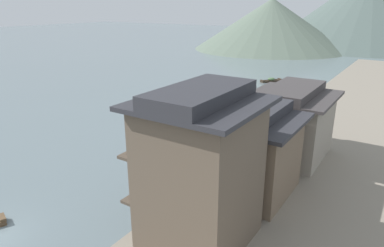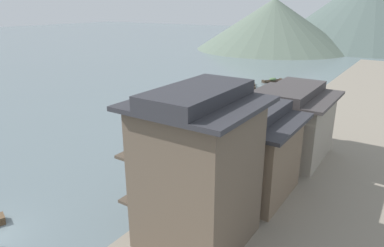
{
  "view_description": "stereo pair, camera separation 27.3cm",
  "coord_description": "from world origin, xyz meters",
  "px_view_note": "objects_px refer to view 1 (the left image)",
  "views": [
    {
      "loc": [
        19.64,
        -7.67,
        13.19
      ],
      "look_at": [
        2.04,
        19.21,
        2.09
      ],
      "focal_mm": 32.34,
      "sensor_mm": 36.0,
      "label": 1
    },
    {
      "loc": [
        19.86,
        -7.52,
        13.19
      ],
      "look_at": [
        2.04,
        19.21,
        2.09
      ],
      "focal_mm": 32.34,
      "sensor_mm": 36.0,
      "label": 2
    }
  ],
  "objects_px": {
    "boat_moored_nearest": "(305,93)",
    "boat_moored_third": "(251,85)",
    "mooring_post_dock_mid": "(209,172)",
    "house_waterfront_second": "(251,151)",
    "boat_moored_second": "(181,137)",
    "boat_moored_far": "(271,80)",
    "house_waterfront_nearest": "(200,169)",
    "mooring_post_dock_near": "(149,217)",
    "house_waterfront_tall": "(290,122)"
  },
  "relations": [
    {
      "from": "house_waterfront_nearest",
      "to": "mooring_post_dock_mid",
      "type": "bearing_deg",
      "value": 116.54
    },
    {
      "from": "boat_moored_second",
      "to": "boat_moored_far",
      "type": "height_order",
      "value": "boat_moored_far"
    },
    {
      "from": "boat_moored_third",
      "to": "boat_moored_second",
      "type": "bearing_deg",
      "value": -81.78
    },
    {
      "from": "mooring_post_dock_near",
      "to": "mooring_post_dock_mid",
      "type": "height_order",
      "value": "mooring_post_dock_near"
    },
    {
      "from": "boat_moored_second",
      "to": "boat_moored_nearest",
      "type": "bearing_deg",
      "value": 78.57
    },
    {
      "from": "boat_moored_nearest",
      "to": "boat_moored_third",
      "type": "height_order",
      "value": "boat_moored_third"
    },
    {
      "from": "boat_moored_third",
      "to": "boat_moored_nearest",
      "type": "bearing_deg",
      "value": 0.25
    },
    {
      "from": "boat_moored_far",
      "to": "house_waterfront_second",
      "type": "height_order",
      "value": "house_waterfront_second"
    },
    {
      "from": "mooring_post_dock_near",
      "to": "mooring_post_dock_mid",
      "type": "relative_size",
      "value": 1.18
    },
    {
      "from": "boat_moored_nearest",
      "to": "boat_moored_far",
      "type": "relative_size",
      "value": 1.21
    },
    {
      "from": "boat_moored_nearest",
      "to": "house_waterfront_second",
      "type": "height_order",
      "value": "house_waterfront_second"
    },
    {
      "from": "boat_moored_second",
      "to": "house_waterfront_nearest",
      "type": "bearing_deg",
      "value": -51.66
    },
    {
      "from": "boat_moored_nearest",
      "to": "boat_moored_third",
      "type": "distance_m",
      "value": 9.01
    },
    {
      "from": "boat_moored_far",
      "to": "mooring_post_dock_near",
      "type": "distance_m",
      "value": 46.53
    },
    {
      "from": "boat_moored_nearest",
      "to": "mooring_post_dock_near",
      "type": "height_order",
      "value": "mooring_post_dock_near"
    },
    {
      "from": "house_waterfront_tall",
      "to": "boat_moored_far",
      "type": "bearing_deg",
      "value": 113.2
    },
    {
      "from": "boat_moored_second",
      "to": "mooring_post_dock_near",
      "type": "xyz_separation_m",
      "value": [
        7.21,
        -13.81,
        0.88
      ]
    },
    {
      "from": "house_waterfront_nearest",
      "to": "house_waterfront_second",
      "type": "xyz_separation_m",
      "value": [
        0.13,
        6.42,
        -1.3
      ]
    },
    {
      "from": "boat_moored_nearest",
      "to": "boat_moored_far",
      "type": "distance_m",
      "value": 9.56
    },
    {
      "from": "boat_moored_third",
      "to": "mooring_post_dock_near",
      "type": "xyz_separation_m",
      "value": [
        10.96,
        -39.76,
        0.8
      ]
    },
    {
      "from": "mooring_post_dock_mid",
      "to": "boat_moored_nearest",
      "type": "bearing_deg",
      "value": 93.42
    },
    {
      "from": "boat_moored_second",
      "to": "house_waterfront_nearest",
      "type": "xyz_separation_m",
      "value": [
        10.49,
        -13.26,
        4.76
      ]
    },
    {
      "from": "house_waterfront_tall",
      "to": "boat_moored_nearest",
      "type": "bearing_deg",
      "value": 102.5
    },
    {
      "from": "boat_moored_second",
      "to": "mooring_post_dock_near",
      "type": "relative_size",
      "value": 4.36
    },
    {
      "from": "boat_moored_nearest",
      "to": "house_waterfront_second",
      "type": "xyz_separation_m",
      "value": [
        5.36,
        -32.84,
        3.44
      ]
    },
    {
      "from": "boat_moored_second",
      "to": "house_waterfront_nearest",
      "type": "relative_size",
      "value": 0.43
    },
    {
      "from": "house_waterfront_nearest",
      "to": "mooring_post_dock_near",
      "type": "distance_m",
      "value": 5.1
    },
    {
      "from": "boat_moored_second",
      "to": "house_waterfront_tall",
      "type": "xyz_separation_m",
      "value": [
        10.85,
        0.75,
        3.45
      ]
    },
    {
      "from": "boat_moored_third",
      "to": "house_waterfront_second",
      "type": "distance_m",
      "value": 35.97
    },
    {
      "from": "boat_moored_nearest",
      "to": "boat_moored_far",
      "type": "bearing_deg",
      "value": 143.34
    },
    {
      "from": "boat_moored_far",
      "to": "mooring_post_dock_near",
      "type": "relative_size",
      "value": 4.56
    },
    {
      "from": "house_waterfront_nearest",
      "to": "boat_moored_nearest",
      "type": "bearing_deg",
      "value": 97.59
    },
    {
      "from": "house_waterfront_nearest",
      "to": "mooring_post_dock_near",
      "type": "height_order",
      "value": "house_waterfront_nearest"
    },
    {
      "from": "boat_moored_second",
      "to": "boat_moored_far",
      "type": "xyz_separation_m",
      "value": [
        -2.41,
        31.71,
        0.11
      ]
    },
    {
      "from": "boat_moored_second",
      "to": "boat_moored_far",
      "type": "bearing_deg",
      "value": 94.35
    },
    {
      "from": "boat_moored_nearest",
      "to": "house_waterfront_tall",
      "type": "distance_m",
      "value": 26.09
    },
    {
      "from": "boat_moored_second",
      "to": "house_waterfront_nearest",
      "type": "height_order",
      "value": "house_waterfront_nearest"
    },
    {
      "from": "boat_moored_third",
      "to": "house_waterfront_nearest",
      "type": "xyz_separation_m",
      "value": [
        14.24,
        -39.22,
        4.67
      ]
    },
    {
      "from": "boat_moored_nearest",
      "to": "boat_moored_third",
      "type": "bearing_deg",
      "value": -179.75
    },
    {
      "from": "boat_moored_third",
      "to": "mooring_post_dock_near",
      "type": "relative_size",
      "value": 5.53
    },
    {
      "from": "boat_moored_second",
      "to": "boat_moored_third",
      "type": "xyz_separation_m",
      "value": [
        -3.75,
        25.96,
        0.08
      ]
    },
    {
      "from": "boat_moored_nearest",
      "to": "mooring_post_dock_near",
      "type": "bearing_deg",
      "value": -87.19
    },
    {
      "from": "boat_moored_far",
      "to": "boat_moored_third",
      "type": "bearing_deg",
      "value": -103.09
    },
    {
      "from": "house_waterfront_tall",
      "to": "mooring_post_dock_mid",
      "type": "bearing_deg",
      "value": -116.04
    },
    {
      "from": "boat_moored_third",
      "to": "boat_moored_far",
      "type": "relative_size",
      "value": 1.21
    },
    {
      "from": "boat_moored_nearest",
      "to": "mooring_post_dock_mid",
      "type": "distance_m",
      "value": 32.77
    },
    {
      "from": "boat_moored_second",
      "to": "mooring_post_dock_mid",
      "type": "xyz_separation_m",
      "value": [
        7.21,
        -6.71,
        0.82
      ]
    },
    {
      "from": "house_waterfront_nearest",
      "to": "house_waterfront_second",
      "type": "relative_size",
      "value": 1.31
    },
    {
      "from": "mooring_post_dock_mid",
      "to": "house_waterfront_nearest",
      "type": "bearing_deg",
      "value": -63.46
    },
    {
      "from": "boat_moored_nearest",
      "to": "house_waterfront_tall",
      "type": "relative_size",
      "value": 0.62
    }
  ]
}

